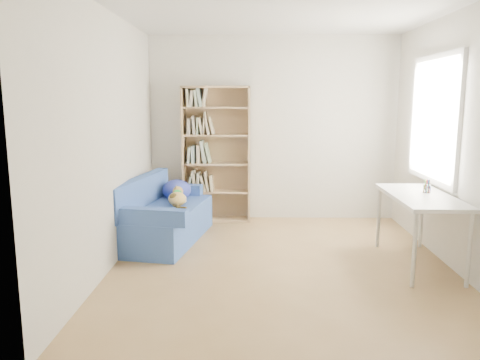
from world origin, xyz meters
name	(u,v)px	position (x,y,z in m)	size (l,w,h in m)	color
ground	(281,265)	(0.00, 0.00, 0.00)	(4.00, 4.00, 0.00)	olive
room_shell	(293,108)	(0.10, 0.03, 1.64)	(3.54, 4.04, 2.62)	silver
sofa	(164,216)	(-1.38, 0.86, 0.31)	(1.02, 1.72, 0.79)	#27478E
bookshelf	(216,160)	(-0.80, 1.84, 0.87)	(0.95, 0.30, 1.90)	tan
desk	(420,201)	(1.43, 0.04, 0.68)	(0.60, 1.30, 0.75)	white
pen_cup	(427,188)	(1.53, 0.16, 0.80)	(0.08, 0.08, 0.15)	white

